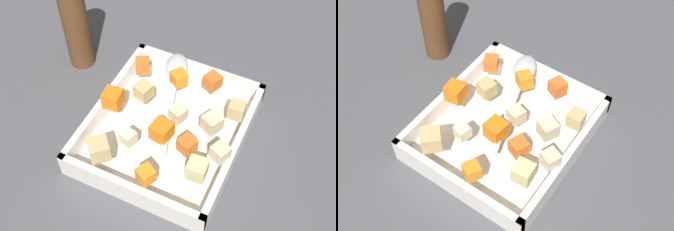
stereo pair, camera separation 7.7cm
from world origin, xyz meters
The scene contains 19 objects.
ground_plane centered at (0.00, 0.00, 0.00)m, with size 4.00×4.00×0.00m, color #4C4C51.
baking_dish centered at (0.01, -0.02, 0.02)m, with size 0.31×0.27×0.05m.
carrot_chunk_corner_se centered at (0.00, 0.09, 0.07)m, with size 0.03×0.03×0.03m, color orange.
carrot_chunk_near_right centered at (-0.03, -0.07, 0.07)m, with size 0.03×0.03×0.03m, color orange.
carrot_chunk_mid_right centered at (-0.11, -0.04, 0.07)m, with size 0.03×0.03×0.03m, color orange.
carrot_chunk_back_center centered at (0.10, 0.00, 0.07)m, with size 0.03×0.03×0.03m, color orange.
carrot_chunk_far_left centered at (0.12, -0.06, 0.07)m, with size 0.03×0.03×0.03m, color orange.
carrot_chunk_far_right centered at (0.10, 0.08, 0.07)m, with size 0.03×0.03×0.03m, color orange.
carrot_chunk_heap_side centered at (-0.03, -0.02, 0.07)m, with size 0.03×0.03×0.03m, color orange.
potato_chunk_mid_left centered at (-0.06, 0.02, 0.06)m, with size 0.02×0.02×0.02m, color beige.
potato_chunk_near_spoon centered at (-0.07, -0.11, 0.07)m, with size 0.03×0.03×0.03m, color #E0CC89.
potato_chunk_center centered at (-0.02, -0.13, 0.07)m, with size 0.03×0.03×0.03m, color beige.
potato_chunk_near_left centered at (-0.11, 0.05, 0.07)m, with size 0.03×0.03×0.03m, color tan.
potato_chunk_corner_ne centered at (0.07, -0.12, 0.07)m, with size 0.03×0.03×0.03m, color tan.
potato_chunk_rim_edge centered at (0.02, -0.03, 0.07)m, with size 0.03×0.03×0.03m, color beige.
potato_chunk_corner_nw centered at (0.04, 0.05, 0.07)m, with size 0.03×0.03×0.03m, color tan.
potato_chunk_corner_sw centered at (0.03, -0.10, 0.07)m, with size 0.03×0.03×0.03m, color beige.
serving_spoon centered at (0.11, 0.01, 0.06)m, with size 0.23×0.10×0.02m.
pepper_mill centered at (0.11, 0.23, 0.10)m, with size 0.05×0.05×0.22m.
Camera 2 is at (-0.38, -0.29, 0.67)m, focal length 46.89 mm.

